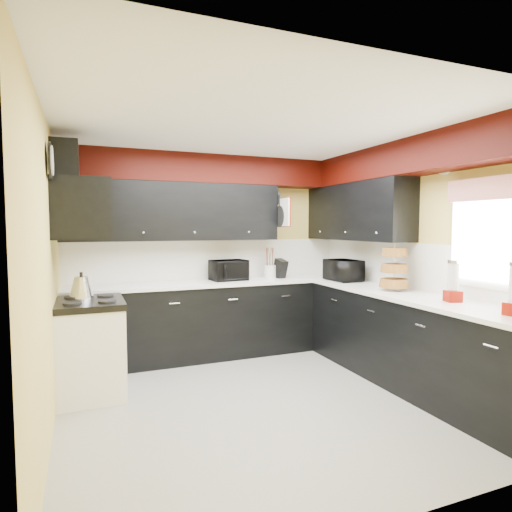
{
  "coord_description": "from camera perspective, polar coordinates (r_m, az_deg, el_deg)",
  "views": [
    {
      "loc": [
        -1.54,
        -3.59,
        1.62
      ],
      "look_at": [
        0.17,
        0.64,
        1.31
      ],
      "focal_mm": 30.0,
      "sensor_mm": 36.0,
      "label": 1
    }
  ],
  "objects": [
    {
      "name": "hood_duct",
      "position": [
        4.38,
        -24.14,
        11.2
      ],
      "size": [
        0.24,
        0.4,
        0.4
      ],
      "primitive_type": "cube",
      "color": "black",
      "rests_on": "wall_left"
    },
    {
      "name": "ceiling",
      "position": [
        4.0,
        1.2,
        16.63
      ],
      "size": [
        3.6,
        3.6,
        0.06
      ],
      "primitive_type": "cube",
      "color": "white",
      "rests_on": "wall_back"
    },
    {
      "name": "stove",
      "position": [
        4.5,
        -21.15,
        -11.65
      ],
      "size": [
        0.6,
        0.75,
        0.86
      ],
      "primitive_type": "cube",
      "color": "white",
      "rests_on": "ground"
    },
    {
      "name": "baskets",
      "position": [
        4.78,
        17.94,
        -1.53
      ],
      "size": [
        0.27,
        0.27,
        0.5
      ],
      "primitive_type": null,
      "color": "brown",
      "rests_on": "upper_right"
    },
    {
      "name": "soffit_back",
      "position": [
        5.48,
        -5.63,
        11.33
      ],
      "size": [
        3.6,
        0.36,
        0.35
      ],
      "primitive_type": "cube",
      "color": "black",
      "rests_on": "wall_back"
    },
    {
      "name": "cooktop",
      "position": [
        4.4,
        -21.3,
        -5.87
      ],
      "size": [
        0.62,
        0.77,
        0.06
      ],
      "primitive_type": "cube",
      "color": "black",
      "rests_on": "stove"
    },
    {
      "name": "dispenser_a",
      "position": [
        4.26,
        24.8,
        -3.3
      ],
      "size": [
        0.16,
        0.16,
        0.34
      ],
      "primitive_type": null,
      "rotation": [
        0.0,
        0.0,
        -0.31
      ],
      "color": "#5E0906",
      "rests_on": "counter_right"
    },
    {
      "name": "wall_right",
      "position": [
        4.92,
        20.83,
        -0.63
      ],
      "size": [
        0.06,
        3.6,
        2.5
      ],
      "primitive_type": "cube",
      "color": "#E0C666",
      "rests_on": "ground"
    },
    {
      "name": "clock",
      "position": [
        3.88,
        -25.75,
        11.39
      ],
      "size": [
        0.03,
        0.3,
        0.3
      ],
      "primitive_type": null,
      "color": "black",
      "rests_on": "wall_left"
    },
    {
      "name": "pan_top",
      "position": [
        5.67,
        2.65,
        7.8
      ],
      "size": [
        0.03,
        0.22,
        0.4
      ],
      "primitive_type": null,
      "color": "black",
      "rests_on": "upper_back"
    },
    {
      "name": "pan_low",
      "position": [
        5.78,
        2.1,
        4.95
      ],
      "size": [
        0.03,
        0.24,
        0.42
      ],
      "primitive_type": null,
      "color": "black",
      "rests_on": "upper_back"
    },
    {
      "name": "wall_left",
      "position": [
        3.62,
        -26.04,
        -2.34
      ],
      "size": [
        0.06,
        3.6,
        2.5
      ],
      "primitive_type": "cube",
      "color": "#E0C666",
      "rests_on": "ground"
    },
    {
      "name": "counter_back",
      "position": [
        5.37,
        -5.16,
        -3.56
      ],
      "size": [
        3.62,
        0.64,
        0.04
      ],
      "primitive_type": "cube",
      "color": "white",
      "rests_on": "cab_back"
    },
    {
      "name": "utensil_crock",
      "position": [
        5.64,
        1.85,
        -2.09
      ],
      "size": [
        0.18,
        0.18,
        0.17
      ],
      "primitive_type": "cylinder",
      "rotation": [
        0.0,
        0.0,
        0.12
      ],
      "color": "silver",
      "rests_on": "counter_back"
    },
    {
      "name": "cab_right",
      "position": [
        4.63,
        20.38,
        -10.94
      ],
      "size": [
        0.6,
        3.0,
        0.9
      ],
      "primitive_type": "cube",
      "color": "black",
      "rests_on": "ground"
    },
    {
      "name": "upper_right",
      "position": [
        5.5,
        13.2,
        5.73
      ],
      "size": [
        0.35,
        1.8,
        0.7
      ],
      "primitive_type": "cube",
      "color": "black",
      "rests_on": "wall_right"
    },
    {
      "name": "counter_right",
      "position": [
        4.54,
        20.52,
        -5.19
      ],
      "size": [
        0.64,
        3.02,
        0.04
      ],
      "primitive_type": "cube",
      "color": "white",
      "rests_on": "cab_right"
    },
    {
      "name": "wall_back",
      "position": [
        5.62,
        -6.07,
        0.16
      ],
      "size": [
        3.6,
        0.06,
        2.5
      ],
      "primitive_type": "cube",
      "color": "#E0C666",
      "rests_on": "ground"
    },
    {
      "name": "knife_block",
      "position": [
        5.64,
        3.24,
        -1.72
      ],
      "size": [
        0.15,
        0.18,
        0.25
      ],
      "primitive_type": "cube",
      "rotation": [
        0.0,
        0.0,
        0.28
      ],
      "color": "black",
      "rests_on": "counter_back"
    },
    {
      "name": "window",
      "position": [
        4.28,
        29.01,
        2.5
      ],
      "size": [
        0.03,
        0.86,
        0.96
      ],
      "primitive_type": null,
      "color": "white",
      "rests_on": "wall_right"
    },
    {
      "name": "ground",
      "position": [
        4.23,
        1.15,
        -18.57
      ],
      "size": [
        3.6,
        3.6,
        0.0
      ],
      "primitive_type": "plane",
      "color": "gray",
      "rests_on": "ground"
    },
    {
      "name": "splash_back",
      "position": [
        5.61,
        -6.04,
        -0.46
      ],
      "size": [
        3.6,
        0.02,
        0.5
      ],
      "primitive_type": "cube",
      "color": "white",
      "rests_on": "counter_back"
    },
    {
      "name": "toaster_oven",
      "position": [
        5.42,
        -3.63,
        -1.89
      ],
      "size": [
        0.47,
        0.4,
        0.26
      ],
      "primitive_type": "imported",
      "rotation": [
        0.0,
        0.0,
        0.08
      ],
      "color": "black",
      "rests_on": "counter_back"
    },
    {
      "name": "cab_back",
      "position": [
        5.45,
        -5.13,
        -8.47
      ],
      "size": [
        3.6,
        0.6,
        0.9
      ],
      "primitive_type": "cube",
      "color": "black",
      "rests_on": "ground"
    },
    {
      "name": "valance",
      "position": [
        4.25,
        28.72,
        7.91
      ],
      "size": [
        0.04,
        0.88,
        0.2
      ],
      "primitive_type": "cube",
      "color": "red",
      "rests_on": "wall_right"
    },
    {
      "name": "kettle",
      "position": [
        4.58,
        -22.24,
        -3.84
      ],
      "size": [
        0.26,
        0.26,
        0.21
      ],
      "primitive_type": null,
      "rotation": [
        0.0,
        0.0,
        0.17
      ],
      "color": "silver",
      "rests_on": "cooktop"
    },
    {
      "name": "hood",
      "position": [
        4.34,
        -22.26,
        5.76
      ],
      "size": [
        0.5,
        0.78,
        0.55
      ],
      "primitive_type": "cube",
      "color": "black",
      "rests_on": "wall_left"
    },
    {
      "name": "splash_right",
      "position": [
        4.92,
        20.73,
        -1.33
      ],
      "size": [
        0.02,
        3.6,
        0.5
      ],
      "primitive_type": "cube",
      "color": "white",
      "rests_on": "counter_right"
    },
    {
      "name": "cut_board",
      "position": [
        5.44,
        3.84,
        5.84
      ],
      "size": [
        0.03,
        0.26,
        0.35
      ],
      "primitive_type": "cube",
      "color": "white",
      "rests_on": "upper_back"
    },
    {
      "name": "upper_back",
      "position": [
        5.32,
        -10.8,
        5.82
      ],
      "size": [
        2.6,
        0.35,
        0.7
      ],
      "primitive_type": "cube",
      "color": "black",
      "rests_on": "wall_back"
    },
    {
      "name": "pan_mid",
      "position": [
        5.54,
        3.2,
        5.29
      ],
      "size": [
        0.03,
        0.28,
        0.46
      ],
      "primitive_type": null,
      "color": "black",
      "rests_on": "upper_back"
    },
    {
      "name": "deco_plate",
      "position": [
        4.67,
        23.84,
        11.35
      ],
      "size": [
        0.03,
        0.24,
        0.24
      ],
      "primitive_type": null,
      "color": "white",
      "rests_on": "wall_right"
    },
    {
      "name": "microwave",
      "position": [
        5.48,
        11.61,
        -1.87
      ],
      "size": [
        0.33,
        0.48,
        0.26
      ],
      "primitive_type": "imported",
      "rotation": [
        0.0,
        0.0,
        1.6
      ],
      "color": "black",
      "rests_on": "counter_right"
    },
    {
      "name": "soffit_right",
      "position": [
        4.7,
        21.04,
        12.31
      ],
      "size": [
        0.36,
        3.24,
        0.35
      ],
      "primitive_type": "cube",
      "color": "black",
      "rests_on": "wall_right"
    }
  ]
}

